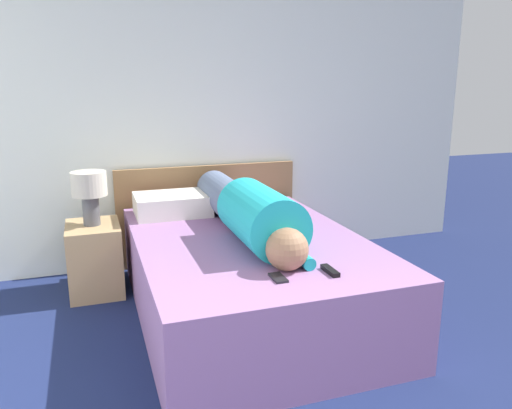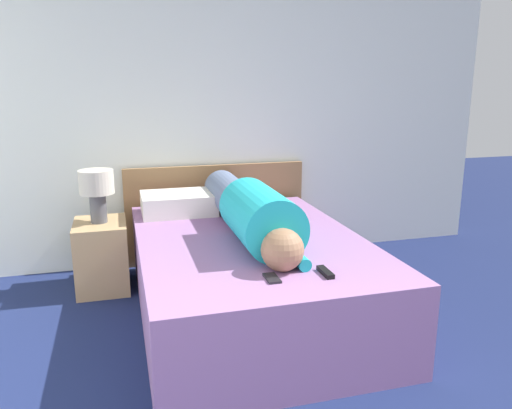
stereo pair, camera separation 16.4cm
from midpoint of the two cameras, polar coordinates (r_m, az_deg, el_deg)
The scene contains 9 objects.
wall_back at distance 4.13m, azimuth -9.34°, elevation 11.04°, with size 5.24×0.06×2.60m.
bed at distance 3.27m, azimuth -2.32°, elevation -8.17°, with size 1.39×2.01×0.53m.
headboard at distance 4.23m, azimuth -6.57°, elevation -1.04°, with size 1.51×0.04×0.82m.
nightstand at distance 3.82m, azimuth -19.11°, elevation -5.85°, with size 0.37×0.47×0.50m.
table_lamp at distance 3.68m, azimuth -19.73°, elevation 1.60°, with size 0.24×0.24×0.38m.
person_lying at distance 3.19m, azimuth -2.37°, elevation -0.77°, with size 0.36×1.67×0.36m.
pillow_near_headboard at distance 3.77m, azimuth -10.80°, elevation 0.01°, with size 0.54×0.40×0.15m.
tv_remote at distance 2.61m, azimuth 6.68°, elevation -7.54°, with size 0.04×0.15×0.02m.
cell_phone at distance 2.52m, azimuth 0.66°, elevation -8.39°, with size 0.06×0.13×0.01m.
Camera 1 is at (-0.77, -0.44, 1.48)m, focal length 35.00 mm.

